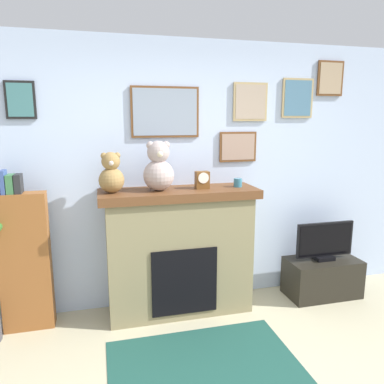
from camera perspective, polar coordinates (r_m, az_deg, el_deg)
back_wall at (r=3.68m, az=-2.32°, el=2.72°), size 5.20×0.15×2.60m
fireplace at (r=3.57m, az=-1.99°, el=-9.09°), size 1.47×0.51×1.21m
bookshelf at (r=3.57m, az=-24.60°, el=-9.42°), size 0.42×0.16×1.44m
tv_stand at (r=4.24m, az=19.56°, el=-12.37°), size 0.76×0.40×0.40m
television at (r=4.10m, az=19.93°, el=-7.27°), size 0.64×0.14×0.40m
area_rug at (r=3.08m, az=2.08°, el=-25.54°), size 1.45×1.02×0.01m
candle_jar at (r=3.55m, az=7.13°, el=1.45°), size 0.08×0.08×0.08m
mantel_clock at (r=3.43m, az=1.59°, el=1.89°), size 0.13×0.09×0.16m
teddy_bear_cream at (r=3.29m, az=-12.43°, el=2.66°), size 0.22×0.22×0.36m
teddy_bear_grey at (r=3.32m, az=-5.22°, el=3.67°), size 0.28×0.28×0.45m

